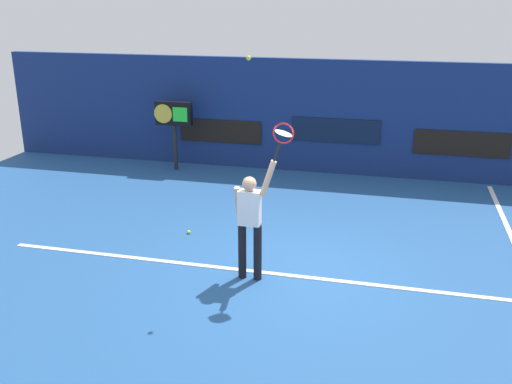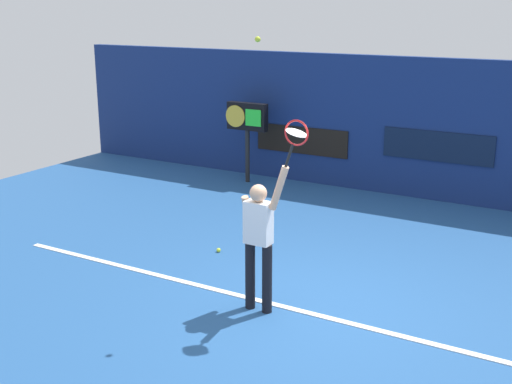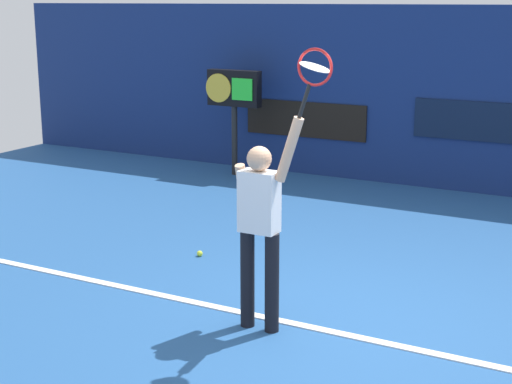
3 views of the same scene
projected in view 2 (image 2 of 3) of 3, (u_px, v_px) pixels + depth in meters
The scene contains 10 objects.
ground_plane at pixel (314, 308), 8.59m from camera, with size 18.00×18.00×0.00m, color #23518C.
back_wall at pixel (440, 131), 13.02m from camera, with size 18.00×0.20×2.84m, color navy.
sponsor_banner_center at pixel (437, 147), 13.00m from camera, with size 2.20×0.03×0.60m, color #0C1933.
sponsor_banner_portside at pixel (301, 140), 14.49m from camera, with size 2.20×0.03×0.60m, color black.
court_baseline at pixel (308, 313), 8.43m from camera, with size 10.00×0.10×0.01m, color white.
tennis_player at pixel (259, 236), 8.27m from camera, with size 0.66×0.31×1.98m.
tennis_racket at pixel (296, 136), 7.66m from camera, with size 0.39×0.27×0.63m.
tennis_ball at pixel (258, 39), 7.58m from camera, with size 0.07×0.07×0.07m, color #CCE033.
scoreboard_clock at pixel (247, 120), 14.35m from camera, with size 0.96×0.20×1.78m.
spare_ball at pixel (219, 250), 10.52m from camera, with size 0.07×0.07×0.07m, color #CCE033.
Camera 2 is at (3.26, -7.17, 3.82)m, focal length 46.02 mm.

